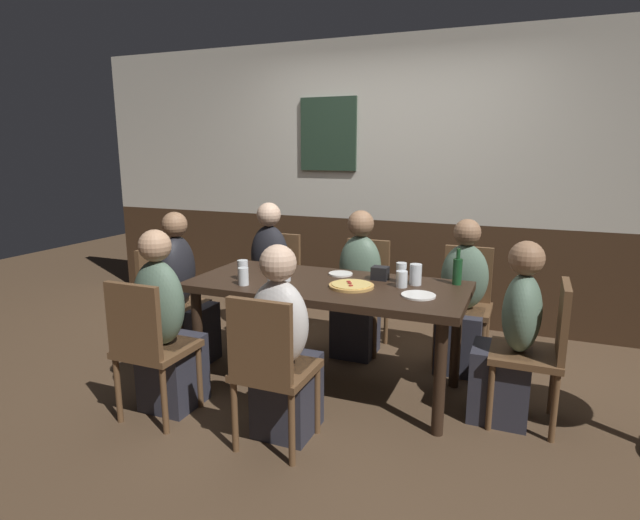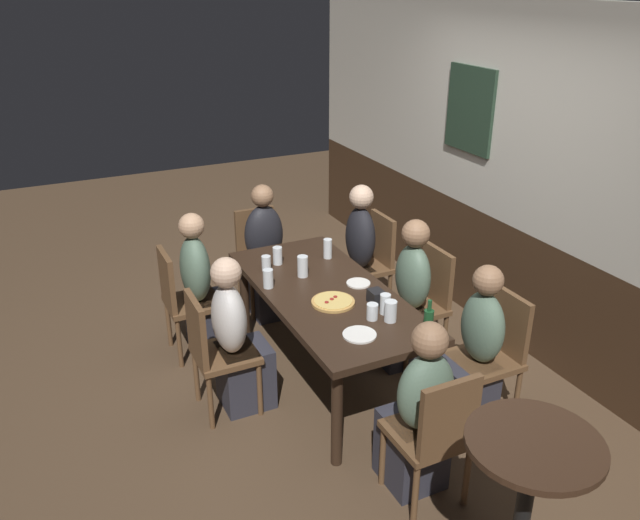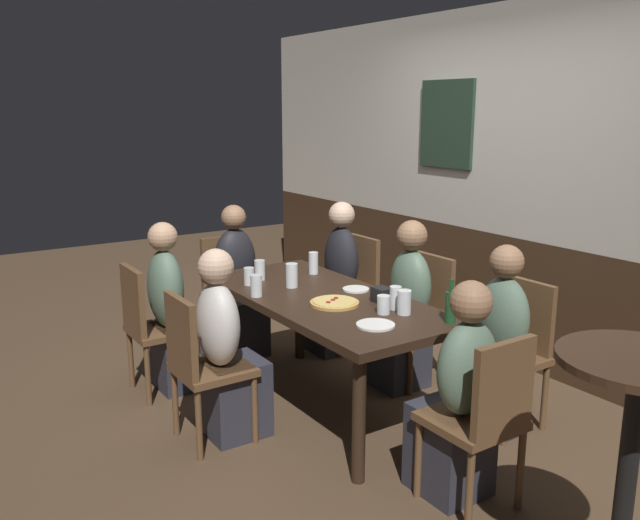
% 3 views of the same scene
% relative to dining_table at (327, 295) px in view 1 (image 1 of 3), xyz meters
% --- Properties ---
extents(ground_plane, '(12.00, 12.00, 0.00)m').
position_rel_dining_table_xyz_m(ground_plane, '(0.00, 0.00, -0.66)').
color(ground_plane, '#4C3826').
extents(wall_back, '(6.40, 0.13, 2.60)m').
position_rel_dining_table_xyz_m(wall_back, '(-0.00, 1.65, 0.64)').
color(wall_back, '#3D2819').
rests_on(wall_back, ground_plane).
extents(dining_table, '(1.83, 0.82, 0.74)m').
position_rel_dining_table_xyz_m(dining_table, '(0.00, 0.00, 0.00)').
color(dining_table, black).
rests_on(dining_table, ground_plane).
extents(chair_mid_near, '(0.40, 0.40, 0.88)m').
position_rel_dining_table_xyz_m(chair_mid_near, '(0.00, -0.83, -0.16)').
color(chair_mid_near, brown).
rests_on(chair_mid_near, ground_plane).
extents(chair_left_near, '(0.40, 0.40, 0.88)m').
position_rel_dining_table_xyz_m(chair_left_near, '(-0.81, -0.83, -0.16)').
color(chair_left_near, brown).
rests_on(chair_left_near, ground_plane).
extents(chair_left_far, '(0.40, 0.40, 0.88)m').
position_rel_dining_table_xyz_m(chair_left_far, '(-0.81, 0.83, -0.16)').
color(chair_left_far, brown).
rests_on(chair_left_far, ground_plane).
extents(chair_right_far, '(0.40, 0.40, 0.88)m').
position_rel_dining_table_xyz_m(chair_right_far, '(0.81, 0.83, -0.16)').
color(chair_right_far, brown).
rests_on(chair_right_far, ground_plane).
extents(chair_head_west, '(0.40, 0.40, 0.88)m').
position_rel_dining_table_xyz_m(chair_head_west, '(-1.33, 0.00, -0.16)').
color(chair_head_west, brown).
rests_on(chair_head_west, ground_plane).
extents(chair_head_east, '(0.40, 0.40, 0.88)m').
position_rel_dining_table_xyz_m(chair_head_east, '(1.33, 0.00, -0.16)').
color(chair_head_east, brown).
rests_on(chair_head_east, ground_plane).
extents(chair_mid_far, '(0.40, 0.40, 0.88)m').
position_rel_dining_table_xyz_m(chair_mid_far, '(0.00, 0.83, -0.16)').
color(chair_mid_far, brown).
rests_on(chair_mid_far, ground_plane).
extents(person_mid_near, '(0.34, 0.37, 1.12)m').
position_rel_dining_table_xyz_m(person_mid_near, '(0.00, -0.66, -0.18)').
color(person_mid_near, '#2D2D38').
rests_on(person_mid_near, ground_plane).
extents(person_left_near, '(0.34, 0.37, 1.15)m').
position_rel_dining_table_xyz_m(person_left_near, '(-0.81, -0.67, -0.17)').
color(person_left_near, '#2D2D38').
rests_on(person_left_near, ground_plane).
extents(person_left_far, '(0.34, 0.37, 1.18)m').
position_rel_dining_table_xyz_m(person_left_far, '(-0.81, 0.67, -0.16)').
color(person_left_far, '#2D2D38').
rests_on(person_left_far, ground_plane).
extents(person_right_far, '(0.34, 0.37, 1.12)m').
position_rel_dining_table_xyz_m(person_right_far, '(0.81, 0.66, -0.19)').
color(person_right_far, '#2D2D38').
rests_on(person_right_far, ground_plane).
extents(person_head_west, '(0.37, 0.34, 1.16)m').
position_rel_dining_table_xyz_m(person_head_west, '(-1.17, 0.00, -0.17)').
color(person_head_west, '#2D2D38').
rests_on(person_head_west, ground_plane).
extents(person_head_east, '(0.37, 0.34, 1.11)m').
position_rel_dining_table_xyz_m(person_head_east, '(1.17, 0.00, -0.19)').
color(person_head_east, '#2D2D38').
rests_on(person_head_east, ground_plane).
extents(person_mid_far, '(0.34, 0.37, 1.15)m').
position_rel_dining_table_xyz_m(person_mid_far, '(-0.00, 0.67, -0.17)').
color(person_mid_far, '#2D2D38').
rests_on(person_mid_far, ground_plane).
extents(pizza, '(0.29, 0.29, 0.03)m').
position_rel_dining_table_xyz_m(pizza, '(0.19, -0.04, 0.09)').
color(pizza, tan).
rests_on(pizza, dining_table).
extents(tumbler_short, '(0.08, 0.08, 0.14)m').
position_rel_dining_table_xyz_m(tumbler_short, '(0.55, 0.18, 0.14)').
color(tumbler_short, silver).
rests_on(tumbler_short, dining_table).
extents(beer_glass_tall, '(0.07, 0.07, 0.13)m').
position_rel_dining_table_xyz_m(beer_glass_tall, '(0.45, 0.20, 0.14)').
color(beer_glass_tall, silver).
rests_on(beer_glass_tall, dining_table).
extents(tumbler_water, '(0.07, 0.07, 0.15)m').
position_rel_dining_table_xyz_m(tumbler_water, '(-0.50, 0.25, 0.15)').
color(tumbler_water, silver).
rests_on(tumbler_water, dining_table).
extents(beer_glass_half, '(0.07, 0.07, 0.14)m').
position_rel_dining_table_xyz_m(beer_glass_half, '(-0.56, -0.14, 0.14)').
color(beer_glass_half, silver).
rests_on(beer_glass_half, dining_table).
extents(pint_glass_pale, '(0.07, 0.07, 0.11)m').
position_rel_dining_table_xyz_m(pint_glass_pale, '(0.48, 0.08, 0.13)').
color(pint_glass_pale, silver).
rests_on(pint_glass_pale, dining_table).
extents(pint_glass_stout, '(0.08, 0.08, 0.16)m').
position_rel_dining_table_xyz_m(pint_glass_stout, '(-0.28, -0.05, 0.15)').
color(pint_glass_stout, silver).
rests_on(pint_glass_stout, dining_table).
extents(pint_glass_amber, '(0.07, 0.07, 0.12)m').
position_rel_dining_table_xyz_m(pint_glass_amber, '(-0.49, -0.26, 0.13)').
color(pint_glass_amber, silver).
rests_on(pint_glass_amber, dining_table).
extents(highball_clear, '(0.07, 0.07, 0.14)m').
position_rel_dining_table_xyz_m(highball_clear, '(-0.22, -0.35, 0.14)').
color(highball_clear, silver).
rests_on(highball_clear, dining_table).
extents(beer_bottle_green, '(0.06, 0.06, 0.24)m').
position_rel_dining_table_xyz_m(beer_bottle_green, '(0.80, 0.29, 0.17)').
color(beer_bottle_green, '#194723').
rests_on(beer_bottle_green, dining_table).
extents(plate_white_large, '(0.21, 0.21, 0.01)m').
position_rel_dining_table_xyz_m(plate_white_large, '(0.63, -0.09, 0.09)').
color(plate_white_large, white).
rests_on(plate_white_large, dining_table).
extents(plate_white_small, '(0.17, 0.17, 0.01)m').
position_rel_dining_table_xyz_m(plate_white_small, '(0.01, 0.25, 0.09)').
color(plate_white_small, white).
rests_on(plate_white_small, dining_table).
extents(condiment_caddy, '(0.11, 0.09, 0.09)m').
position_rel_dining_table_xyz_m(condiment_caddy, '(0.30, 0.22, 0.13)').
color(condiment_caddy, black).
rests_on(condiment_caddy, dining_table).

